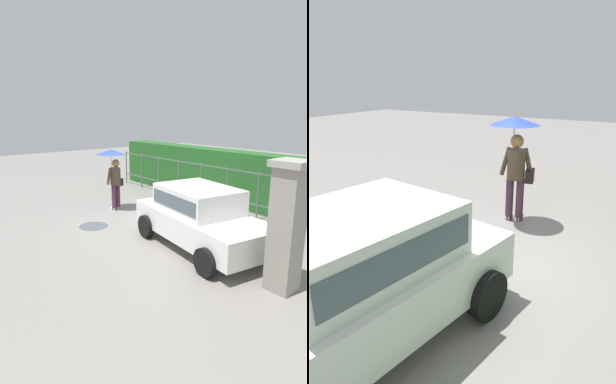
# 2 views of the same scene
# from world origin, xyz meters

# --- Properties ---
(ground_plane) EXTENTS (40.00, 40.00, 0.00)m
(ground_plane) POSITION_xyz_m (0.00, 0.00, 0.00)
(ground_plane) COLOR gray
(car) EXTENTS (3.92, 2.32, 1.48)m
(car) POSITION_xyz_m (2.08, -0.26, 0.80)
(car) COLOR white
(car) RESTS_ON ground
(pedestrian) EXTENTS (0.96, 0.96, 2.04)m
(pedestrian) POSITION_xyz_m (-1.97, -0.17, 1.47)
(pedestrian) COLOR #47283D
(pedestrian) RESTS_ON ground
(puddle_near) EXTENTS (0.83, 0.83, 0.00)m
(puddle_near) POSITION_xyz_m (-0.88, -1.57, 0.00)
(puddle_near) COLOR #4C545B
(puddle_near) RESTS_ON ground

